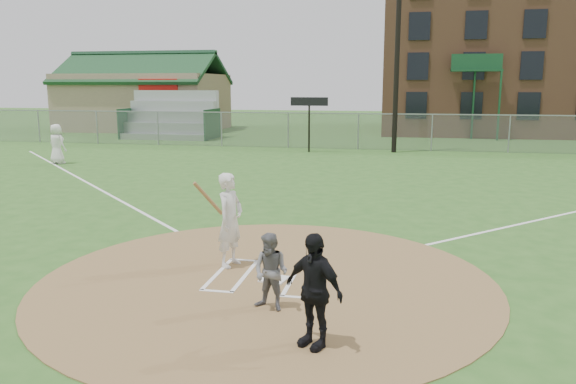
% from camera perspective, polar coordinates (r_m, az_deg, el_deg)
% --- Properties ---
extents(ground, '(140.00, 140.00, 0.00)m').
position_cam_1_polar(ground, '(10.51, -2.17, -9.01)').
color(ground, '#2E5D1F').
rests_on(ground, ground).
extents(dirt_circle, '(8.40, 8.40, 0.02)m').
position_cam_1_polar(dirt_circle, '(10.50, -2.17, -8.96)').
color(dirt_circle, olive).
rests_on(dirt_circle, ground).
extents(home_plate, '(0.53, 0.53, 0.03)m').
position_cam_1_polar(home_plate, '(10.49, -1.44, -8.83)').
color(home_plate, white).
rests_on(home_plate, dirt_circle).
extents(foul_line_third, '(17.04, 17.04, 0.01)m').
position_cam_1_polar(foul_line_third, '(22.07, -19.72, 0.91)').
color(foul_line_third, white).
rests_on(foul_line_third, ground).
extents(catcher, '(0.73, 0.64, 1.25)m').
position_cam_1_polar(catcher, '(8.99, -1.74, -8.12)').
color(catcher, slate).
rests_on(catcher, dirt_circle).
extents(umpire, '(1.01, 0.81, 1.61)m').
position_cam_1_polar(umpire, '(7.73, 2.61, -9.93)').
color(umpire, black).
rests_on(umpire, dirt_circle).
extents(ondeck_player, '(1.01, 0.80, 1.82)m').
position_cam_1_polar(ondeck_player, '(27.79, -22.42, 4.53)').
color(ondeck_player, white).
rests_on(ondeck_player, ground).
extents(batters_boxes, '(2.08, 1.88, 0.01)m').
position_cam_1_polar(batters_boxes, '(10.64, -1.98, -8.61)').
color(batters_boxes, white).
rests_on(batters_boxes, dirt_circle).
extents(batter_at_plate, '(0.85, 1.02, 1.86)m').
position_cam_1_polar(batter_at_plate, '(11.11, -5.91, -2.81)').
color(batter_at_plate, silver).
rests_on(batter_at_plate, dirt_circle).
extents(outfield_fence, '(56.08, 0.08, 2.03)m').
position_cam_1_polar(outfield_fence, '(31.79, 7.15, 6.14)').
color(outfield_fence, slate).
rests_on(outfield_fence, ground).
extents(bleachers, '(6.08, 3.20, 3.20)m').
position_cam_1_polar(bleachers, '(39.00, -11.92, 7.69)').
color(bleachers, '#B7BABF').
rests_on(bleachers, ground).
extents(clubhouse, '(12.20, 8.71, 6.23)m').
position_cam_1_polar(clubhouse, '(47.22, -14.34, 9.06)').
color(clubhouse, tan).
rests_on(clubhouse, ground).
extents(light_pole, '(1.20, 0.30, 12.22)m').
position_cam_1_polar(light_pole, '(30.76, 11.13, 16.31)').
color(light_pole, black).
rests_on(light_pole, ground).
extents(scoreboard_sign, '(2.00, 0.10, 2.93)m').
position_cam_1_polar(scoreboard_sign, '(30.22, 2.17, 8.58)').
color(scoreboard_sign, black).
rests_on(scoreboard_sign, ground).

